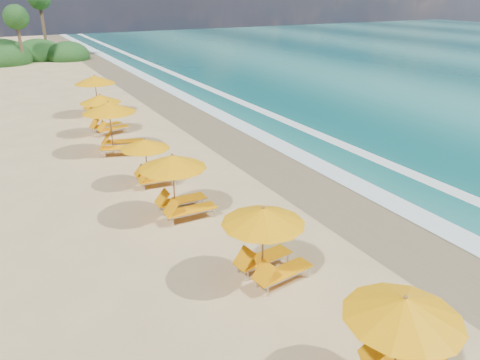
{
  "coord_description": "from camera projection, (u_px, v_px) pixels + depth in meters",
  "views": [
    {
      "loc": [
        -7.38,
        -13.81,
        7.69
      ],
      "look_at": [
        0.0,
        0.0,
        1.2
      ],
      "focal_mm": 34.45,
      "sensor_mm": 36.0,
      "label": 1
    }
  ],
  "objects": [
    {
      "name": "station_7",
      "position": [
        104.0,
        111.0,
        26.1
      ],
      "size": [
        2.91,
        2.81,
        2.35
      ],
      "rotation": [
        0.0,
        0.0,
        0.25
      ],
      "color": "olive",
      "rests_on": "ground"
    },
    {
      "name": "ground",
      "position": [
        240.0,
        209.0,
        17.41
      ],
      "size": [
        160.0,
        160.0,
        0.0
      ],
      "primitive_type": "plane",
      "color": "tan",
      "rests_on": "ground"
    },
    {
      "name": "wet_sand",
      "position": [
        325.0,
        189.0,
        19.15
      ],
      "size": [
        4.0,
        160.0,
        0.01
      ],
      "primitive_type": "cube",
      "color": "olive",
      "rests_on": "ground"
    },
    {
      "name": "surf_foam",
      "position": [
        374.0,
        177.0,
        20.31
      ],
      "size": [
        4.0,
        160.0,
        0.01
      ],
      "color": "white",
      "rests_on": "ground"
    },
    {
      "name": "station_3",
      "position": [
        268.0,
        238.0,
        12.76
      ],
      "size": [
        2.74,
        2.6,
        2.35
      ],
      "rotation": [
        0.0,
        0.0,
        0.13
      ],
      "color": "olive",
      "rests_on": "ground"
    },
    {
      "name": "station_8",
      "position": [
        99.0,
        92.0,
        30.06
      ],
      "size": [
        3.48,
        3.45,
        2.67
      ],
      "rotation": [
        0.0,
        0.0,
        0.41
      ],
      "color": "olive",
      "rests_on": "ground"
    },
    {
      "name": "station_4",
      "position": [
        179.0,
        181.0,
        16.41
      ],
      "size": [
        2.62,
        2.42,
        2.45
      ],
      "rotation": [
        0.0,
        0.0,
        -0.0
      ],
      "color": "olive",
      "rests_on": "ground"
    },
    {
      "name": "station_2",
      "position": [
        408.0,
        339.0,
        9.05
      ],
      "size": [
        3.13,
        3.12,
        2.38
      ],
      "rotation": [
        0.0,
        0.0,
        -0.45
      ],
      "color": "olive",
      "rests_on": "ground"
    },
    {
      "name": "station_5",
      "position": [
        150.0,
        158.0,
        19.23
      ],
      "size": [
        2.35,
        2.2,
        2.08
      ],
      "rotation": [
        0.0,
        0.0,
        -0.08
      ],
      "color": "olive",
      "rests_on": "ground"
    },
    {
      "name": "station_6",
      "position": [
        115.0,
        124.0,
        22.91
      ],
      "size": [
        3.43,
        3.36,
        2.68
      ],
      "rotation": [
        0.0,
        0.0,
        -0.34
      ],
      "color": "olive",
      "rests_on": "ground"
    }
  ]
}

